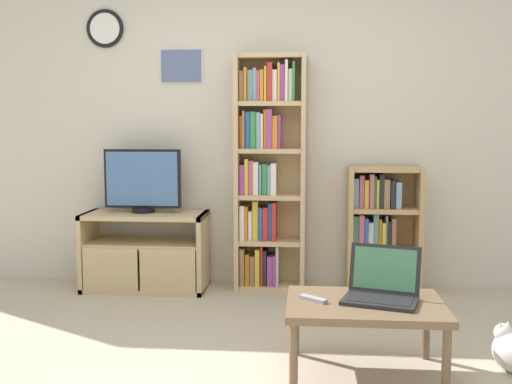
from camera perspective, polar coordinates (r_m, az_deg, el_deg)
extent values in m
plane|color=#BCAD93|center=(3.20, -2.85, -17.83)|extent=(18.00, 18.00, 0.00)
cube|color=beige|center=(4.89, 0.23, 6.29)|extent=(6.78, 0.06, 2.60)
torus|color=black|center=(5.16, -14.19, 14.86)|extent=(0.31, 0.03, 0.31)
cylinder|color=white|center=(5.16, -14.19, 14.86)|extent=(0.25, 0.02, 0.25)
cube|color=silver|center=(4.97, -7.12, 11.82)|extent=(0.36, 0.01, 0.28)
cube|color=slate|center=(4.96, -7.13, 11.82)|extent=(0.33, 0.02, 0.25)
cube|color=tan|center=(5.03, -15.61, -5.33)|extent=(0.04, 0.44, 0.62)
cube|color=tan|center=(4.78, -5.01, -5.71)|extent=(0.04, 0.44, 0.62)
cube|color=tan|center=(4.83, -10.52, -2.17)|extent=(0.97, 0.44, 0.04)
cube|color=tan|center=(4.95, -10.38, -8.82)|extent=(0.97, 0.44, 0.04)
cube|color=tan|center=(4.87, -10.46, -4.83)|extent=(0.90, 0.40, 0.04)
cube|color=tan|center=(4.78, -13.70, -7.18)|extent=(0.43, 0.02, 0.33)
cube|color=tan|center=(4.66, -8.41, -7.42)|extent=(0.43, 0.02, 0.33)
cylinder|color=black|center=(4.86, -10.67, -1.69)|extent=(0.18, 0.18, 0.04)
cube|color=black|center=(4.83, -10.73, 1.27)|extent=(0.61, 0.05, 0.46)
cube|color=#4770A8|center=(4.80, -10.82, 1.24)|extent=(0.57, 0.01, 0.43)
cube|color=tan|center=(4.74, -1.78, 1.77)|extent=(0.04, 0.26, 1.86)
cube|color=tan|center=(4.71, 4.51, 1.72)|extent=(0.04, 0.26, 1.86)
cube|color=tan|center=(4.84, 1.45, 1.87)|extent=(0.56, 0.02, 1.86)
cube|color=tan|center=(4.88, 1.33, -8.95)|extent=(0.48, 0.22, 0.04)
cube|color=tan|center=(4.80, 1.34, -4.76)|extent=(0.48, 0.22, 0.04)
cube|color=tan|center=(4.74, 1.35, -0.44)|extent=(0.48, 0.22, 0.04)
cube|color=tan|center=(4.71, 1.36, 3.96)|extent=(0.48, 0.22, 0.04)
cube|color=tan|center=(4.71, 1.37, 8.39)|extent=(0.48, 0.22, 0.04)
cube|color=tan|center=(4.73, 1.39, 12.80)|extent=(0.48, 0.22, 0.04)
cube|color=#93704C|center=(4.86, -1.25, -6.98)|extent=(0.04, 0.20, 0.30)
cube|color=orange|center=(4.87, -0.77, -7.24)|extent=(0.04, 0.16, 0.25)
cube|color=#93704C|center=(4.87, -0.28, -7.34)|extent=(0.04, 0.17, 0.23)
cube|color=gold|center=(4.85, 0.20, -7.04)|extent=(0.04, 0.20, 0.29)
cube|color=red|center=(4.85, 0.59, -6.91)|extent=(0.02, 0.18, 0.31)
cube|color=#232328|center=(4.85, 0.89, -7.10)|extent=(0.03, 0.18, 0.28)
cube|color=#9E4293|center=(4.85, 1.39, -7.37)|extent=(0.04, 0.18, 0.24)
cube|color=#9E4293|center=(4.85, 1.78, -7.34)|extent=(0.02, 0.20, 0.24)
cube|color=white|center=(4.85, 2.05, -6.92)|extent=(0.02, 0.16, 0.31)
cube|color=white|center=(4.79, -1.25, -2.87)|extent=(0.04, 0.20, 0.28)
cube|color=orange|center=(4.80, -0.86, -2.91)|extent=(0.02, 0.17, 0.27)
cube|color=white|center=(4.80, -0.49, -3.12)|extent=(0.03, 0.16, 0.23)
cube|color=gold|center=(4.79, 0.00, -2.66)|extent=(0.04, 0.17, 0.31)
cube|color=#2856A8|center=(4.79, 0.48, -2.97)|extent=(0.03, 0.17, 0.26)
cube|color=red|center=(4.78, 0.93, -2.97)|extent=(0.04, 0.17, 0.26)
cube|color=#2856A8|center=(4.78, 1.37, -2.76)|extent=(0.03, 0.16, 0.30)
cube|color=red|center=(4.77, 1.76, -2.74)|extent=(0.03, 0.18, 0.30)
cube|color=#9E4293|center=(4.75, -1.25, 1.22)|extent=(0.04, 0.19, 0.23)
cube|color=gold|center=(4.74, -0.83, 1.50)|extent=(0.03, 0.19, 0.28)
cube|color=#B75B70|center=(4.75, -0.40, 1.42)|extent=(0.04, 0.17, 0.27)
cube|color=white|center=(4.74, 0.10, 1.35)|extent=(0.04, 0.17, 0.26)
cube|color=#5B9389|center=(4.74, 0.47, 1.22)|extent=(0.02, 0.17, 0.24)
cube|color=#388947|center=(4.74, 0.89, 1.26)|extent=(0.04, 0.16, 0.24)
cube|color=#759EB7|center=(4.73, 1.29, 1.20)|extent=(0.02, 0.18, 0.23)
cube|color=white|center=(4.73, 1.71, 1.28)|extent=(0.04, 0.20, 0.25)
cube|color=orange|center=(4.74, -1.35, 5.73)|extent=(0.02, 0.16, 0.25)
cube|color=#93704C|center=(4.72, -1.09, 5.95)|extent=(0.02, 0.20, 0.29)
cube|color=#2856A8|center=(4.73, -0.70, 5.91)|extent=(0.03, 0.18, 0.28)
cube|color=#388947|center=(4.72, -0.19, 5.92)|extent=(0.04, 0.18, 0.29)
cube|color=#759EB7|center=(4.72, 0.30, 5.88)|extent=(0.03, 0.20, 0.28)
cube|color=white|center=(4.71, 0.63, 5.81)|extent=(0.02, 0.20, 0.27)
cube|color=orange|center=(4.72, 0.94, 6.01)|extent=(0.02, 0.18, 0.30)
cube|color=#9E4293|center=(4.71, 1.35, 6.02)|extent=(0.04, 0.20, 0.30)
cube|color=orange|center=(4.71, 1.85, 5.72)|extent=(0.04, 0.19, 0.25)
cube|color=#9E4293|center=(4.71, 2.25, 5.76)|extent=(0.02, 0.16, 0.26)
cube|color=#93704C|center=(4.74, -1.31, 10.01)|extent=(0.03, 0.17, 0.23)
cube|color=orange|center=(4.74, -0.94, 10.16)|extent=(0.02, 0.19, 0.26)
cube|color=#5B9389|center=(4.74, -0.49, 10.04)|extent=(0.04, 0.16, 0.24)
cube|color=#759EB7|center=(4.74, -0.07, 10.13)|extent=(0.03, 0.16, 0.25)
cube|color=#B75B70|center=(4.73, 0.26, 10.02)|extent=(0.03, 0.17, 0.23)
cube|color=orange|center=(4.72, 0.62, 10.05)|extent=(0.03, 0.19, 0.24)
cube|color=gold|center=(4.72, 0.96, 10.21)|extent=(0.02, 0.19, 0.27)
cube|color=red|center=(4.72, 1.36, 10.38)|extent=(0.04, 0.18, 0.29)
cube|color=white|center=(4.72, 1.83, 10.05)|extent=(0.04, 0.17, 0.24)
cube|color=gold|center=(4.72, 2.21, 10.37)|extent=(0.02, 0.17, 0.29)
cube|color=#9E4293|center=(4.72, 2.56, 10.29)|extent=(0.04, 0.16, 0.28)
cube|color=white|center=(4.71, 2.95, 10.50)|extent=(0.02, 0.21, 0.31)
cube|color=white|center=(4.72, 3.31, 10.08)|extent=(0.03, 0.16, 0.24)
cube|color=#388947|center=(4.72, 3.62, 10.41)|extent=(0.02, 0.18, 0.30)
cube|color=tan|center=(4.76, 8.90, -3.54)|extent=(0.04, 0.29, 0.99)
cube|color=tan|center=(4.83, 15.19, -3.55)|extent=(0.04, 0.29, 0.99)
cube|color=tan|center=(4.92, 11.87, -3.27)|extent=(0.57, 0.02, 0.99)
cube|color=tan|center=(4.89, 11.93, -9.06)|extent=(0.49, 0.26, 0.04)
cube|color=tan|center=(4.82, 12.02, -5.41)|extent=(0.49, 0.26, 0.04)
cube|color=tan|center=(4.76, 12.11, -1.67)|extent=(0.49, 0.26, 0.04)
cube|color=tan|center=(4.73, 12.20, 2.14)|extent=(0.49, 0.26, 0.04)
cube|color=#2856A8|center=(4.85, 9.36, -7.28)|extent=(0.04, 0.18, 0.27)
cube|color=#388947|center=(4.85, 9.86, -7.68)|extent=(0.04, 0.23, 0.20)
cube|color=orange|center=(4.86, 10.34, -7.33)|extent=(0.04, 0.19, 0.26)
cube|color=#5B9389|center=(4.86, 10.75, -7.55)|extent=(0.02, 0.22, 0.23)
cube|color=orange|center=(4.86, 11.10, -7.59)|extent=(0.03, 0.23, 0.22)
cube|color=#2856A8|center=(4.87, 11.47, -7.64)|extent=(0.02, 0.22, 0.21)
cube|color=#2856A8|center=(4.86, 11.80, -7.35)|extent=(0.02, 0.23, 0.26)
cube|color=gold|center=(4.87, 12.08, -7.60)|extent=(0.02, 0.24, 0.22)
cube|color=orange|center=(4.87, 12.41, -7.70)|extent=(0.03, 0.23, 0.20)
cube|color=#93704C|center=(4.87, 12.71, -7.47)|extent=(0.02, 0.22, 0.24)
cube|color=white|center=(4.89, 13.10, -7.60)|extent=(0.04, 0.20, 0.21)
cube|color=#5B9389|center=(4.78, 9.42, -3.67)|extent=(0.04, 0.19, 0.25)
cube|color=#B75B70|center=(4.78, 9.94, -3.62)|extent=(0.04, 0.22, 0.27)
cube|color=#2856A8|center=(4.78, 10.37, -3.76)|extent=(0.03, 0.23, 0.24)
cube|color=white|center=(4.80, 10.77, -3.96)|extent=(0.04, 0.20, 0.21)
cube|color=#5B9389|center=(4.80, 11.25, -3.58)|extent=(0.04, 0.19, 0.27)
cube|color=orange|center=(4.80, 11.64, -3.81)|extent=(0.02, 0.19, 0.23)
cube|color=gold|center=(4.80, 11.94, -3.97)|extent=(0.02, 0.23, 0.21)
cube|color=#759EB7|center=(4.81, 12.22, -3.64)|extent=(0.02, 0.18, 0.26)
cube|color=#232328|center=(4.81, 12.46, -3.92)|extent=(0.02, 0.20, 0.21)
cube|color=#93704C|center=(4.82, 12.86, -3.76)|extent=(0.03, 0.19, 0.24)
cube|color=#759EB7|center=(4.74, 9.45, -0.04)|extent=(0.04, 0.18, 0.23)
cube|color=#B75B70|center=(4.74, 9.97, 0.10)|extent=(0.04, 0.18, 0.25)
cube|color=gold|center=(4.74, 10.41, -0.11)|extent=(0.03, 0.20, 0.22)
cube|color=#B75B70|center=(4.74, 10.85, 0.16)|extent=(0.03, 0.22, 0.27)
cube|color=#388947|center=(4.75, 11.17, 0.06)|extent=(0.02, 0.19, 0.25)
cube|color=gold|center=(4.75, 11.41, -0.10)|extent=(0.02, 0.20, 0.22)
cube|color=#232328|center=(4.75, 11.76, 0.14)|extent=(0.03, 0.20, 0.26)
cube|color=#93704C|center=(4.76, 12.24, -0.10)|extent=(0.04, 0.21, 0.22)
cube|color=#232328|center=(4.76, 12.78, -0.16)|extent=(0.03, 0.22, 0.22)
cube|color=#759EB7|center=(4.77, 13.28, -0.23)|extent=(0.04, 0.22, 0.21)
cube|color=brown|center=(3.23, 10.36, -10.61)|extent=(0.82, 0.58, 0.04)
cylinder|color=brown|center=(3.05, 3.59, -15.48)|extent=(0.04, 0.04, 0.35)
cylinder|color=brown|center=(3.13, 17.68, -15.25)|extent=(0.04, 0.04, 0.35)
cylinder|color=brown|center=(3.52, 3.79, -12.47)|extent=(0.04, 0.04, 0.35)
cylinder|color=brown|center=(3.58, 15.91, -12.36)|extent=(0.04, 0.04, 0.35)
cube|color=#232326|center=(3.23, 11.71, -10.09)|extent=(0.43, 0.35, 0.02)
cube|color=black|center=(3.23, 11.72, -9.91)|extent=(0.37, 0.27, 0.00)
cube|color=#232326|center=(3.33, 12.16, -7.15)|extent=(0.38, 0.18, 0.25)
cube|color=#47845B|center=(3.32, 12.15, -7.17)|extent=(0.33, 0.15, 0.22)
cube|color=#99999E|center=(3.21, 5.46, -10.11)|extent=(0.15, 0.13, 0.02)
ellipsoid|color=slate|center=(3.64, 22.18, -13.82)|extent=(0.11, 0.10, 0.12)
sphere|color=white|center=(3.59, 22.51, -12.29)|extent=(0.10, 0.10, 0.10)
cone|color=white|center=(3.55, 22.23, -11.72)|extent=(0.05, 0.05, 0.04)
cone|color=white|center=(3.59, 22.85, -11.54)|extent=(0.05, 0.05, 0.04)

